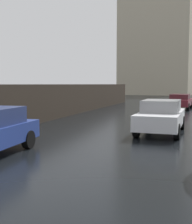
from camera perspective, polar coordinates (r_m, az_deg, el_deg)
The scene contains 3 objects.
car_maroon_mid_road at distance 26.86m, azimuth 15.64°, elevation 1.99°, with size 2.02×4.30×1.28m.
car_white_far_ahead at distance 13.47m, azimuth 12.24°, elevation -0.76°, with size 1.87×4.47×1.44m.
distant_tower at distance 64.06m, azimuth 11.59°, elevation 18.11°, with size 14.95×10.62×32.92m.
Camera 1 is at (3.86, -5.14, 2.13)m, focal length 48.30 mm.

